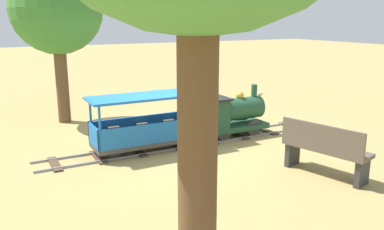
{
  "coord_description": "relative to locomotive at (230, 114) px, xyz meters",
  "views": [
    {
      "loc": [
        6.41,
        -2.95,
        2.31
      ],
      "look_at": [
        0.0,
        0.44,
        0.55
      ],
      "focal_mm": 37.23,
      "sensor_mm": 36.0,
      "label": 1
    }
  ],
  "objects": [
    {
      "name": "track",
      "position": [
        0.0,
        -0.87,
        -0.47
      ],
      "size": [
        0.7,
        5.7,
        0.04
      ],
      "color": "gray",
      "rests_on": "ground_plane"
    },
    {
      "name": "conductor_person",
      "position": [
        -0.93,
        -0.39,
        0.47
      ],
      "size": [
        0.3,
        0.3,
        1.62
      ],
      "color": "#282D47",
      "rests_on": "ground_plane"
    },
    {
      "name": "park_bench",
      "position": [
        2.35,
        0.15,
        -0.07
      ],
      "size": [
        1.36,
        0.73,
        0.82
      ],
      "color": "brown",
      "rests_on": "ground_plane"
    },
    {
      "name": "locomotive",
      "position": [
        0.0,
        0.0,
        0.0
      ],
      "size": [
        0.66,
        1.44,
        0.98
      ],
      "color": "#1E472D",
      "rests_on": "ground_plane"
    },
    {
      "name": "passenger_car",
      "position": [
        0.0,
        -1.77,
        -0.06
      ],
      "size": [
        0.76,
        2.0,
        0.97
      ],
      "color": "#3F3F3F",
      "rests_on": "ground_plane"
    },
    {
      "name": "ground_plane",
      "position": [
        0.0,
        -1.28,
        -0.48
      ],
      "size": [
        60.0,
        60.0,
        0.0
      ],
      "primitive_type": "plane",
      "color": "#A38C51"
    },
    {
      "name": "oak_tree_near",
      "position": [
        -2.79,
        -2.67,
        2.01
      ],
      "size": [
        1.98,
        1.98,
        3.51
      ],
      "color": "brown",
      "rests_on": "ground_plane"
    }
  ]
}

